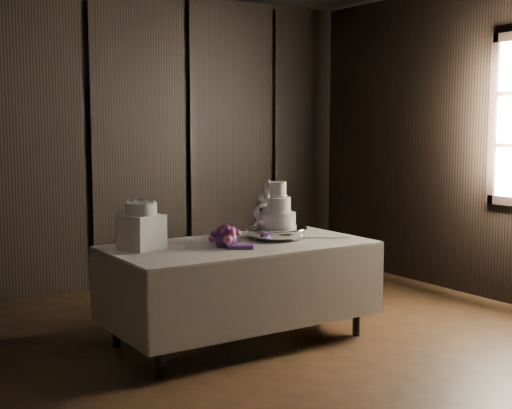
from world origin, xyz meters
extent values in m
cube|color=black|center=(0.00, 0.00, -0.02)|extent=(6.04, 7.04, 0.04)
cube|color=black|center=(0.00, 3.52, 1.50)|extent=(6.04, 0.04, 3.04)
cube|color=beige|center=(0.30, 1.20, 0.76)|extent=(1.98, 1.04, 0.01)
cube|color=white|center=(0.30, 1.20, 0.35)|extent=(1.83, 0.92, 0.71)
cylinder|color=silver|center=(0.67, 1.24, 0.81)|extent=(0.62, 0.62, 0.09)
cylinder|color=white|center=(0.67, 1.24, 0.91)|extent=(0.30, 0.30, 0.12)
cylinder|color=white|center=(0.67, 1.24, 1.03)|extent=(0.22, 0.22, 0.12)
cylinder|color=white|center=(0.67, 1.24, 1.15)|extent=(0.15, 0.15, 0.12)
cube|color=white|center=(-0.41, 1.39, 0.89)|extent=(0.33, 0.33, 0.25)
cylinder|color=white|center=(-0.41, 1.39, 1.06)|extent=(0.29, 0.29, 0.09)
cube|color=silver|center=(0.96, 1.05, 0.77)|extent=(0.31, 0.25, 0.01)
camera|label=1|loc=(-2.48, -3.34, 1.67)|focal=50.00mm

